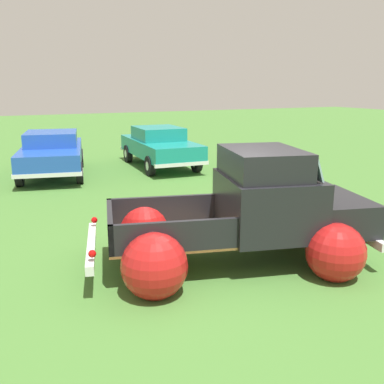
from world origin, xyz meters
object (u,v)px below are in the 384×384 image
Objects in this scene: show_car_0 at (52,152)px; show_car_1 at (160,145)px; vintage_pickup_truck at (252,218)px; lane_cone_0 at (193,207)px.

show_car_0 is 3.77m from show_car_1.
vintage_pickup_truck is 1.04× the size of show_car_0.
show_car_1 is 6.71m from lane_cone_0.
lane_cone_0 is at bearing -12.48° from show_car_1.
vintage_pickup_truck reaches higher than show_car_1.
show_car_0 is 1.05× the size of show_car_1.
lane_cone_0 is (-1.76, -6.46, -0.47)m from show_car_1.
vintage_pickup_truck reaches higher than show_car_0.
vintage_pickup_truck is 9.08m from show_car_1.
vintage_pickup_truck is at bearing 24.16° from show_car_0.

